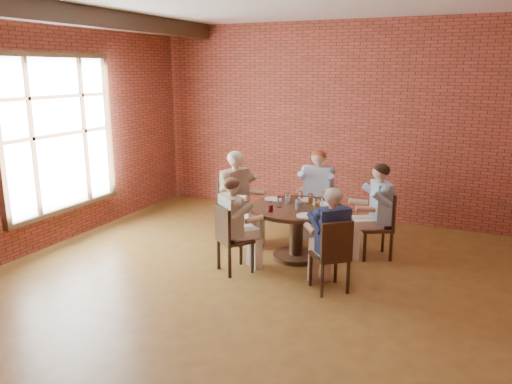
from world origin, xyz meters
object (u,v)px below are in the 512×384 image
at_px(chair_c, 234,208).
at_px(smartphone, 329,214).
at_px(diner_b, 317,193).
at_px(chair_e, 333,253).
at_px(dining_table, 297,222).
at_px(diner_a, 376,211).
at_px(chair_b, 318,202).
at_px(diner_d, 235,225).
at_px(diner_e, 330,240).
at_px(chair_d, 230,236).
at_px(chair_a, 381,222).
at_px(diner_c, 238,198).

relative_size(chair_c, smartphone, 7.08).
bearing_deg(diner_b, chair_e, -71.11).
bearing_deg(dining_table, diner_b, 94.18).
height_order(chair_e, smartphone, chair_e).
distance_m(diner_a, diner_b, 1.23).
relative_size(dining_table, chair_b, 1.36).
bearing_deg(diner_d, dining_table, -90.00).
distance_m(diner_a, diner_e, 1.35).
distance_m(chair_c, chair_d, 1.25).
xyz_separation_m(diner_e, smartphone, (-0.21, 0.62, 0.12)).
height_order(chair_a, chair_c, chair_c).
bearing_deg(chair_b, dining_table, -90.00).
height_order(chair_a, diner_a, diner_a).
xyz_separation_m(chair_e, smartphone, (-0.26, 0.68, 0.26)).
distance_m(diner_d, diner_e, 1.28).
height_order(chair_a, diner_c, diner_c).
relative_size(diner_b, diner_e, 1.07).
bearing_deg(diner_b, dining_table, -90.00).
distance_m(diner_b, diner_c, 1.29).
bearing_deg(diner_b, diner_a, -34.47).
distance_m(dining_table, chair_a, 1.19).
xyz_separation_m(chair_a, diner_a, (-0.08, -0.04, 0.16)).
bearing_deg(smartphone, chair_c, 174.67).
bearing_deg(smartphone, chair_a, 65.22).
bearing_deg(chair_a, chair_d, -77.99).
xyz_separation_m(diner_b, diner_c, (-0.96, -0.86, 0.02)).
xyz_separation_m(dining_table, chair_b, (-0.09, 1.22, -0.01)).
relative_size(diner_c, diner_d, 1.11).
xyz_separation_m(chair_c, diner_e, (1.86, -1.11, 0.11)).
bearing_deg(chair_a, diner_a, -90.00).
distance_m(diner_b, diner_e, 2.11).
height_order(diner_d, diner_e, diner_e).
bearing_deg(chair_d, chair_e, -145.35).
relative_size(chair_a, chair_d, 1.05).
bearing_deg(diner_a, diner_c, -111.11).
xyz_separation_m(diner_b, chair_c, (-1.06, -0.83, -0.15)).
relative_size(chair_a, diner_d, 0.74).
bearing_deg(diner_c, diner_e, -106.72).
distance_m(diner_a, chair_b, 1.29).
xyz_separation_m(diner_a, smartphone, (-0.47, -0.70, 0.09)).
height_order(dining_table, diner_c, diner_c).
xyz_separation_m(chair_c, diner_d, (0.58, -1.07, 0.11)).
bearing_deg(chair_b, diner_b, -90.00).
relative_size(chair_b, diner_d, 0.75).
bearing_deg(smartphone, diner_e, -60.37).
relative_size(diner_a, diner_c, 0.96).
bearing_deg(diner_d, chair_c, -25.50).
relative_size(chair_a, diner_a, 0.70).
distance_m(dining_table, diner_c, 1.10).
xyz_separation_m(dining_table, chair_c, (-1.14, 0.30, -0.00)).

